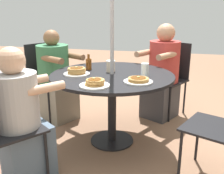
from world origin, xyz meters
name	(u,v)px	position (x,y,z in m)	size (l,w,h in m)	color
ground_plane	(112,141)	(0.00, 0.00, 0.00)	(12.00, 12.00, 0.00)	#8C664C
patio_table	(112,83)	(0.00, 0.00, 0.64)	(1.22, 1.22, 0.73)	black
umbrella_pole	(112,28)	(0.00, 0.00, 1.18)	(0.04, 0.04, 2.35)	#ADADB2
patio_chair_north	(170,74)	(-0.98, 0.53, 0.53)	(0.60, 0.60, 0.93)	black
diner_north	(162,76)	(-0.82, 0.44, 0.53)	(0.63, 0.57, 1.18)	#3D3D42
patio_chair_east	(47,75)	(-0.52, -0.99, 0.53)	(0.60, 0.60, 0.93)	black
diner_east	(56,80)	(-0.43, -0.83, 0.50)	(0.57, 0.63, 1.11)	gray
diner_south	(22,121)	(0.76, -0.55, 0.49)	(0.58, 0.55, 1.09)	slate
pancake_plate_a	(138,80)	(0.24, 0.30, 0.75)	(0.25, 0.25, 0.06)	white
pancake_plate_b	(95,84)	(0.45, -0.03, 0.75)	(0.25, 0.25, 0.07)	white
pancake_plate_c	(77,72)	(0.11, -0.33, 0.76)	(0.25, 0.25, 0.08)	white
syrup_bottle	(89,64)	(-0.13, -0.29, 0.79)	(0.08, 0.06, 0.16)	brown
coffee_cup	(111,66)	(-0.09, -0.04, 0.79)	(0.09, 0.09, 0.12)	beige
drinking_glass_a	(145,70)	(0.05, 0.33, 0.80)	(0.07, 0.07, 0.13)	silver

